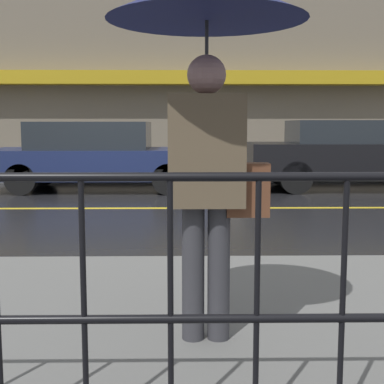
# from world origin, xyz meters

# --- Properties ---
(ground_plane) EXTENTS (80.00, 80.00, 0.00)m
(ground_plane) POSITION_xyz_m (0.00, 0.00, 0.00)
(ground_plane) COLOR black
(sidewalk_near) EXTENTS (28.00, 3.13, 0.14)m
(sidewalk_near) POSITION_xyz_m (0.00, -5.38, 0.07)
(sidewalk_near) COLOR #60605E
(sidewalk_near) RESTS_ON ground_plane
(sidewalk_far) EXTENTS (28.00, 2.05, 0.14)m
(sidewalk_far) POSITION_xyz_m (0.00, 4.84, 0.07)
(sidewalk_far) COLOR #60605E
(sidewalk_far) RESTS_ON ground_plane
(lane_marking) EXTENTS (25.20, 0.12, 0.01)m
(lane_marking) POSITION_xyz_m (0.00, 0.00, 0.00)
(lane_marking) COLOR gold
(lane_marking) RESTS_ON ground_plane
(building_storefront) EXTENTS (28.00, 0.85, 5.31)m
(building_storefront) POSITION_xyz_m (0.00, 5.99, 2.65)
(building_storefront) COLOR #706656
(building_storefront) RESTS_ON ground_plane
(pedestrian) EXTENTS (1.09, 1.09, 2.04)m
(pedestrian) POSITION_xyz_m (1.21, -5.77, 1.79)
(pedestrian) COLOR #333338
(pedestrian) RESTS_ON sidewalk_near
(car_navy) EXTENTS (4.65, 1.91, 1.43)m
(car_navy) POSITION_xyz_m (-0.73, 2.57, 0.73)
(car_navy) COLOR #19234C
(car_navy) RESTS_ON ground_plane
(car_black) EXTENTS (4.60, 1.76, 1.46)m
(car_black) POSITION_xyz_m (4.70, 2.57, 0.76)
(car_black) COLOR black
(car_black) RESTS_ON ground_plane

